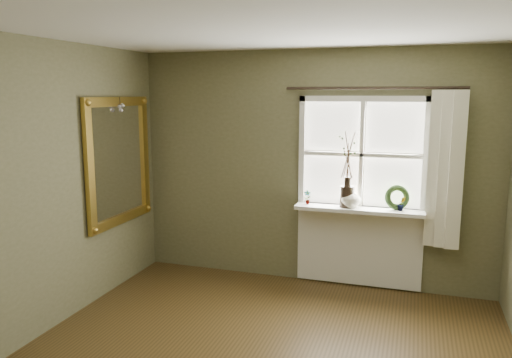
{
  "coord_description": "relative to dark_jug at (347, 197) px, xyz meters",
  "views": [
    {
      "loc": [
        1.1,
        -3.16,
        2.13
      ],
      "look_at": [
        -0.42,
        1.55,
        1.27
      ],
      "focal_mm": 35.0,
      "sensor_mm": 36.0,
      "label": 1
    }
  ],
  "objects": [
    {
      "name": "wall_back",
      "position": [
        -0.42,
        0.18,
        0.27
      ],
      "size": [
        4.0,
        0.1,
        2.6
      ],
      "primitive_type": "cube",
      "color": "#656342",
      "rests_on": "ground"
    },
    {
      "name": "potted_plant_left",
      "position": [
        -0.43,
        0.0,
        -0.04
      ],
      "size": [
        0.1,
        0.08,
        0.16
      ],
      "primitive_type": "imported",
      "rotation": [
        0.0,
        0.0,
        0.35
      ],
      "color": "#263C1B",
      "rests_on": "window_sill"
    },
    {
      "name": "curtain_rod",
      "position": [
        0.23,
        0.05,
        1.15
      ],
      "size": [
        1.84,
        0.03,
        0.03
      ],
      "primitive_type": "cylinder",
      "rotation": [
        0.0,
        1.57,
        0.0
      ],
      "color": "black",
      "rests_on": "wall_back"
    },
    {
      "name": "window_apron",
      "position": [
        0.13,
        0.11,
        -0.57
      ],
      "size": [
        1.36,
        0.04,
        0.88
      ],
      "primitive_type": "cube",
      "color": "white",
      "rests_on": "ground"
    },
    {
      "name": "wreath",
      "position": [
        0.52,
        0.04,
        -0.01
      ],
      "size": [
        0.29,
        0.21,
        0.27
      ],
      "primitive_type": "torus",
      "rotation": [
        1.36,
        0.0,
        0.4
      ],
      "color": "#263C1B",
      "rests_on": "window_sill"
    },
    {
      "name": "window_frame",
      "position": [
        0.13,
        0.11,
        0.45
      ],
      "size": [
        1.36,
        0.06,
        1.24
      ],
      "color": "white",
      "rests_on": "wall_back"
    },
    {
      "name": "gilt_mirror",
      "position": [
        -2.38,
        -0.63,
        0.37
      ],
      "size": [
        0.1,
        1.15,
        1.38
      ],
      "color": "white",
      "rests_on": "wall_left"
    },
    {
      "name": "window_sill",
      "position": [
        0.13,
        0.0,
        -0.13
      ],
      "size": [
        1.36,
        0.26,
        0.04
      ],
      "primitive_type": "cube",
      "color": "white",
      "rests_on": "wall_back"
    },
    {
      "name": "cream_vase",
      "position": [
        0.04,
        0.0,
        -0.0
      ],
      "size": [
        0.27,
        0.27,
        0.22
      ],
      "primitive_type": "imported",
      "rotation": [
        0.0,
        0.0,
        0.31
      ],
      "color": "silver",
      "rests_on": "window_sill"
    },
    {
      "name": "wall_left",
      "position": [
        -2.47,
        -2.12,
        0.27
      ],
      "size": [
        0.1,
        4.5,
        2.6
      ],
      "primitive_type": "cube",
      "color": "#656342",
      "rests_on": "ground"
    },
    {
      "name": "ceiling",
      "position": [
        -0.42,
        -2.12,
        1.57
      ],
      "size": [
        4.5,
        4.5,
        0.0
      ],
      "primitive_type": "plane",
      "color": "silver",
      "rests_on": "ground"
    },
    {
      "name": "potted_plant_right",
      "position": [
        0.56,
        0.0,
        -0.04
      ],
      "size": [
        0.1,
        0.09,
        0.15
      ],
      "primitive_type": "imported",
      "rotation": [
        0.0,
        0.0,
        0.31
      ],
      "color": "#263C1B",
      "rests_on": "window_sill"
    },
    {
      "name": "dark_jug",
      "position": [
        0.0,
        0.0,
        0.0
      ],
      "size": [
        0.19,
        0.19,
        0.23
      ],
      "primitive_type": "cylinder",
      "rotation": [
        0.0,
        0.0,
        -0.26
      ],
      "color": "black",
      "rests_on": "window_sill"
    },
    {
      "name": "curtain",
      "position": [
        0.97,
        0.01,
        0.33
      ],
      "size": [
        0.36,
        0.12,
        1.59
      ],
      "primitive_type": "cube",
      "color": "#EDE8CE",
      "rests_on": "wall_back"
    }
  ]
}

